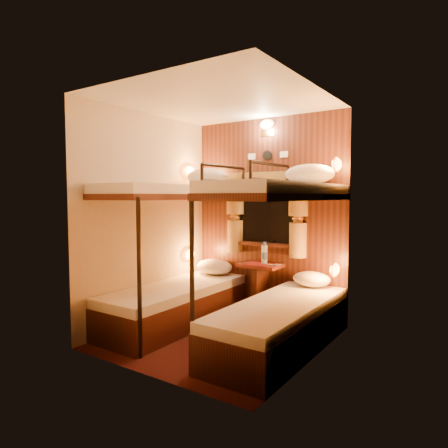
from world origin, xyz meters
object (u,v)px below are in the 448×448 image
Objects in this scene: bottle_left at (264,254)px; bunk_right at (280,291)px; bunk_left at (176,276)px; table at (260,283)px; bottle_right at (265,256)px.

bunk_right is at bearing -53.21° from bottle_left.
bottle_left is at bearing 49.34° from bunk_left.
bunk_right is at bearing 0.00° from bunk_left.
bunk_right reaches higher than bottle_left.
table is 0.33m from bottle_right.
bottle_right is at bearing 126.75° from bunk_right.
bunk_left is 7.23× the size of bottle_left.
bunk_right is (1.30, 0.00, 0.00)m from bunk_left.
bottle_right is at bearing 23.94° from table.
table is (0.65, 0.78, -0.14)m from bunk_left.
table is 0.35m from bottle_left.
bottle_right reaches higher than table.
bunk_right is 8.90× the size of bottle_right.
bottle_left is at bearing 126.79° from bunk_right.
bunk_left is 1.08m from bottle_left.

